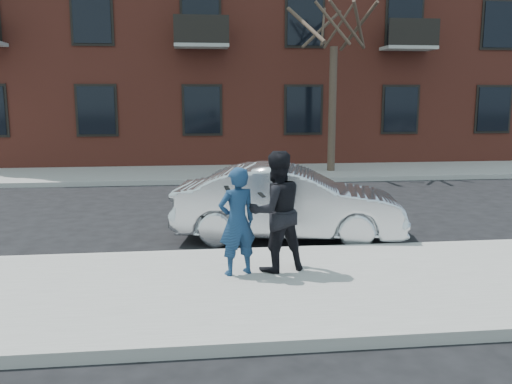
{
  "coord_description": "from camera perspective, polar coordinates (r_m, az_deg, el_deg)",
  "views": [
    {
      "loc": [
        -0.29,
        -7.3,
        2.71
      ],
      "look_at": [
        0.62,
        0.4,
        1.33
      ],
      "focal_mm": 38.0,
      "sensor_mm": 36.0,
      "label": 1
    }
  ],
  "objects": [
    {
      "name": "silver_sedan",
      "position": [
        10.32,
        3.41,
        -1.13
      ],
      "size": [
        4.51,
        2.28,
        1.42
      ],
      "primitive_type": "imported",
      "rotation": [
        0.0,
        0.0,
        1.38
      ],
      "color": "#B7BABF",
      "rests_on": "ground"
    },
    {
      "name": "far_sidewalk",
      "position": [
        18.74,
        -5.77,
        1.93
      ],
      "size": [
        50.0,
        3.5,
        0.15
      ],
      "primitive_type": "cube",
      "color": "gray",
      "rests_on": "ground"
    },
    {
      "name": "far_curb",
      "position": [
        16.96,
        -5.66,
        1.08
      ],
      "size": [
        50.0,
        0.1,
        0.15
      ],
      "primitive_type": "cube",
      "color": "#999691",
      "rests_on": "ground"
    },
    {
      "name": "near_curb",
      "position": [
        9.24,
        -4.67,
        -6.54
      ],
      "size": [
        50.0,
        0.1,
        0.15
      ],
      "primitive_type": "cube",
      "color": "#999691",
      "rests_on": "ground"
    },
    {
      "name": "street_tree",
      "position": [
        19.12,
        8.29,
        18.43
      ],
      "size": [
        3.6,
        3.6,
        6.8
      ],
      "color": "#35271F",
      "rests_on": "far_sidewalk"
    },
    {
      "name": "near_sidewalk",
      "position": [
        7.53,
        -4.16,
        -10.44
      ],
      "size": [
        50.0,
        3.5,
        0.15
      ],
      "primitive_type": "cube",
      "color": "gray",
      "rests_on": "ground"
    },
    {
      "name": "man_hoodie",
      "position": [
        7.78,
        -2.0,
        -3.1
      ],
      "size": [
        0.67,
        0.55,
        1.57
      ],
      "rotation": [
        0.0,
        0.0,
        3.49
      ],
      "color": "navy",
      "rests_on": "near_sidewalk"
    },
    {
      "name": "apartment_building",
      "position": [
        25.63,
        -1.61,
        17.78
      ],
      "size": [
        24.3,
        10.3,
        12.3
      ],
      "color": "maroon",
      "rests_on": "ground"
    },
    {
      "name": "man_peacoat",
      "position": [
        7.95,
        2.1,
        -2.05
      ],
      "size": [
        1.02,
        0.89,
        1.78
      ],
      "rotation": [
        0.0,
        0.0,
        3.42
      ],
      "color": "black",
      "rests_on": "near_sidewalk"
    },
    {
      "name": "ground",
      "position": [
        7.79,
        -4.23,
        -10.31
      ],
      "size": [
        100.0,
        100.0,
        0.0
      ],
      "primitive_type": "plane",
      "color": "black",
      "rests_on": "ground"
    }
  ]
}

